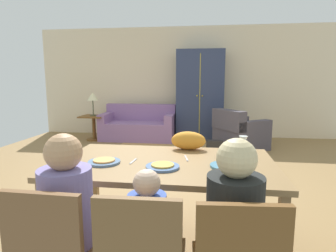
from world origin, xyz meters
The scene contains 23 objects.
ground_plane centered at (0.00, 0.40, -0.01)m, with size 7.47×6.00×0.02m, color olive.
back_wall centered at (0.00, 3.45, 1.35)m, with size 7.47×0.10×2.70m, color beige.
dining_table centered at (0.25, -1.60, 0.69)m, with size 1.71×1.03×0.76m.
plate_near_man centered at (-0.22, -1.72, 0.77)m, with size 0.25×0.25×0.02m, color #53739D.
pizza_near_man centered at (-0.22, -1.72, 0.78)m, with size 0.17×0.17×0.01m, color #E09649.
plate_near_child centered at (0.25, -1.78, 0.77)m, with size 0.25×0.25×0.02m, color #4E6FA7.
pizza_near_child centered at (0.25, -1.78, 0.78)m, with size 0.17×0.17×0.01m, color gold.
plate_near_woman centered at (0.72, -1.70, 0.77)m, with size 0.25×0.25×0.02m, color teal.
wine_glass centered at (0.87, -1.42, 0.89)m, with size 0.07×0.07×0.19m.
fork centered at (-0.01, -1.65, 0.76)m, with size 0.02×0.15×0.01m, color silver.
knife centered at (0.40, -1.50, 0.76)m, with size 0.01×0.17×0.01m, color silver.
dining_chair_man centered at (-0.22, -2.47, 0.49)m, with size 0.43×0.43×0.87m.
person_man centered at (-0.22, -2.30, 0.51)m, with size 0.30×0.40×1.11m.
person_child centered at (0.25, -2.30, 0.43)m, with size 0.22×0.29×0.92m.
person_woman centered at (0.72, -2.30, 0.51)m, with size 0.30×0.41×1.11m.
cat centered at (0.40, -1.18, 0.84)m, with size 0.32×0.16×0.17m, color orange.
area_rug centered at (0.00, 1.94, 0.00)m, with size 2.60×1.80×0.01m, color tan.
couch centered at (-1.05, 2.80, 0.30)m, with size 1.72×0.86×0.82m.
armchair centered at (1.23, 2.11, 0.32)m, with size 1.19×1.19×0.82m.
armoire centered at (0.40, 3.06, 1.05)m, with size 1.10×0.59×2.10m.
side_table centered at (-2.07, 2.54, 0.38)m, with size 0.56×0.56×0.58m.
table_lamp centered at (-2.07, 2.54, 1.01)m, with size 0.26×0.26×0.54m.
handbag centered at (0.73, 1.64, 0.13)m, with size 0.32×0.16×0.26m, color #282524.
Camera 1 is at (0.56, -3.77, 1.40)m, focal length 30.39 mm.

